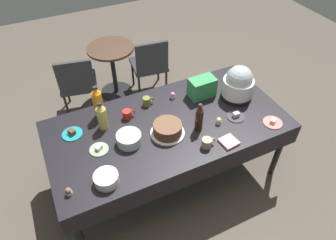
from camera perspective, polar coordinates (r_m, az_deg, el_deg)
name	(u,v)px	position (r m, az deg, el deg)	size (l,w,h in m)	color
ground	(168,173)	(3.37, 0.00, -9.91)	(9.00, 9.00, 0.00)	brown
potluck_table	(168,129)	(2.84, 0.00, -1.63)	(2.20, 1.10, 0.75)	black
frosted_layer_cake	(167,129)	(2.68, -0.10, -1.72)	(0.31, 0.31, 0.11)	silver
slow_cooker	(238,84)	(3.07, 13.04, 6.59)	(0.31, 0.31, 0.36)	black
glass_salad_bowl	(129,139)	(2.63, -7.33, -3.50)	(0.22, 0.22, 0.09)	#B2C6BC
ceramic_snack_bowl	(106,179)	(2.40, -11.49, -10.74)	(0.19, 0.19, 0.08)	silver
dessert_plate_sage	(99,149)	(2.64, -12.82, -5.31)	(0.16, 0.16, 0.04)	#8CA87F
dessert_plate_teal	(72,133)	(2.83, -17.54, -2.37)	(0.18, 0.18, 0.05)	teal
dessert_plate_charcoal	(236,116)	(2.93, 12.60, 0.75)	(0.17, 0.17, 0.05)	#2D2D33
dessert_plate_coral	(273,122)	(2.97, 19.06, -0.36)	(0.18, 0.18, 0.04)	#E07266
cupcake_mint	(229,74)	(3.43, 11.36, 8.54)	(0.05, 0.05, 0.07)	beige
cupcake_cocoa	(69,192)	(2.41, -18.15, -12.63)	(0.05, 0.05, 0.07)	beige
cupcake_vanilla	(219,121)	(2.82, 9.49, -0.18)	(0.05, 0.05, 0.07)	beige
cupcake_rose	(173,95)	(3.06, 0.89, 4.65)	(0.05, 0.05, 0.07)	beige
soda_bottle_ginger_ale	(102,116)	(2.74, -12.29, 0.65)	(0.09, 0.09, 0.29)	gold
soda_bottle_orange_juice	(98,103)	(2.85, -12.99, 3.19)	(0.09, 0.09, 0.34)	orange
soda_bottle_cola	(199,118)	(2.68, 5.87, 0.39)	(0.07, 0.07, 0.29)	#33190F
coffee_mug_red	(127,114)	(2.86, -7.62, 1.09)	(0.12, 0.08, 0.08)	#B2231E
coffee_mug_tan	(207,143)	(2.60, 7.33, -4.27)	(0.13, 0.09, 0.09)	tan
coffee_mug_olive	(147,101)	(2.98, -3.97, 3.56)	(0.11, 0.08, 0.09)	olive
soda_carton	(202,87)	(3.07, 6.39, 6.11)	(0.26, 0.16, 0.20)	#338C4C
paper_napkin_stack	(229,142)	(2.68, 11.35, -4.02)	(0.14, 0.14, 0.02)	pink
maroon_chair_left	(78,82)	(3.89, -16.58, 6.88)	(0.52, 0.52, 0.85)	#333338
maroon_chair_right	(150,63)	(4.08, -3.43, 10.59)	(0.49, 0.49, 0.85)	#333338
round_cafe_table	(112,62)	(4.14, -10.39, 10.61)	(0.60, 0.60, 0.72)	#473323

